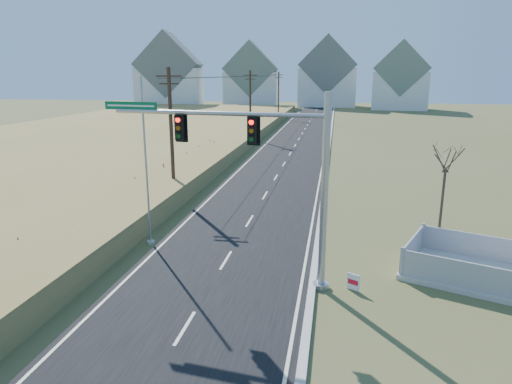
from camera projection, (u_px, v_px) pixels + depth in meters
name	position (u px, v px, depth m)	size (l,w,h in m)	color
ground	(202.00, 302.00, 17.62)	(260.00, 260.00, 0.00)	#505529
road	(301.00, 135.00, 65.29)	(8.00, 180.00, 0.06)	black
curb	(331.00, 136.00, 64.59)	(0.30, 180.00, 0.18)	#B2AFA8
reed_marsh	(112.00, 136.00, 59.60)	(38.00, 110.00, 1.30)	#9B8046
utility_pole_near	(171.00, 131.00, 31.83)	(1.80, 0.26, 9.00)	#422D1E
utility_pole_mid	(250.00, 104.00, 60.44)	(1.80, 0.26, 9.00)	#422D1E
utility_pole_far	(278.00, 94.00, 89.05)	(1.80, 0.26, 9.00)	#422D1E
condo_nw	(169.00, 77.00, 117.38)	(17.69, 13.38, 19.05)	white
condo_nnw	(251.00, 80.00, 121.87)	(14.93, 11.17, 17.03)	white
condo_n	(327.00, 78.00, 122.18)	(15.27, 10.20, 18.54)	white
condo_ne	(401.00, 81.00, 111.75)	(14.12, 10.51, 16.52)	white
traffic_signal_mast	(277.00, 171.00, 18.11)	(9.87, 1.56, 7.91)	#9EA0A5
fence_enclosure	(479.00, 272.00, 19.59)	(7.06, 6.02, 1.36)	#B7B5AD
open_sign	(353.00, 282.00, 18.47)	(0.51, 0.32, 0.69)	white
flagpole	(147.00, 180.00, 22.82)	(0.38, 0.38, 8.48)	#B7B5AD
bare_tree	(447.00, 157.00, 25.16)	(1.92, 1.92, 5.09)	#4C3F33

